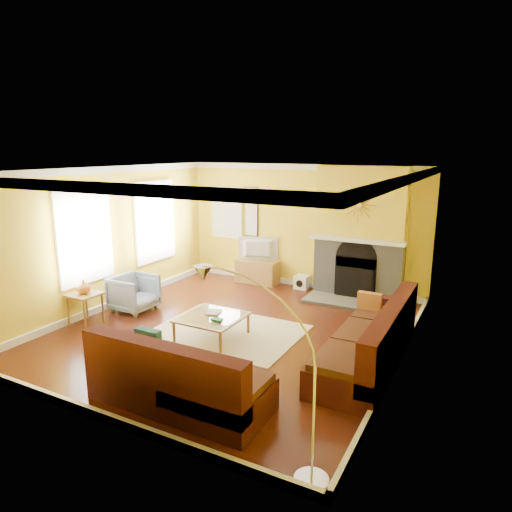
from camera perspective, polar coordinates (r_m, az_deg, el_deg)
The scene contains 27 objects.
floor at distance 7.87m, azimuth -2.88°, elevation -9.36°, with size 5.50×6.00×0.02m, color #552112.
ceiling at distance 7.28m, azimuth -3.13°, elevation 10.83°, with size 5.50×6.00×0.02m, color white.
wall_back at distance 10.11m, azimuth 5.78°, elevation 3.70°, with size 5.50×0.02×2.70m, color yellow.
wall_front at distance 5.21m, azimuth -20.31°, elevation -6.24°, with size 5.50×0.02×2.70m, color yellow.
wall_left at distance 9.16m, azimuth -18.02°, elevation 2.12°, with size 0.02×6.00×2.70m, color yellow.
wall_right at distance 6.53m, azimuth 18.32°, elevation -2.22°, with size 0.02×6.00×2.70m, color yellow.
baseboard at distance 7.85m, azimuth -2.89°, elevation -8.89°, with size 5.50×6.00×0.12m, color white, non-canonical shape.
crown_molding at distance 7.28m, azimuth -3.12°, elevation 10.28°, with size 5.50×6.00×0.12m, color white, non-canonical shape.
window_left_near at distance 10.04m, azimuth -12.62°, elevation 4.25°, with size 0.06×1.22×1.72m, color white.
window_left_far at distance 8.70m, azimuth -20.71°, elevation 2.36°, with size 0.06×1.22×1.72m, color white.
window_back at distance 10.88m, azimuth -3.63°, elevation 5.49°, with size 0.82×0.06×1.22m, color white.
wall_art at distance 10.56m, azimuth -0.58°, elevation 5.55°, with size 0.34×0.04×1.14m, color white.
fireplace at distance 9.49m, azimuth 12.87°, elevation 2.81°, with size 1.80×0.40×2.70m, color gray, non-canonical shape.
mantel at distance 9.28m, azimuth 12.45°, elevation 1.97°, with size 1.92×0.22×0.08m, color white.
hearth at distance 9.31m, azimuth 11.56°, elevation -5.74°, with size 1.80×0.70×0.06m, color gray.
sunburst at distance 9.18m, azimuth 12.68°, elevation 6.27°, with size 0.70×0.04×0.70m, color olive, non-canonical shape.
rug at distance 7.82m, azimuth -3.51°, elevation -9.38°, with size 2.40×1.80×0.02m, color beige.
sectional_sofa at distance 6.62m, azimuth 2.39°, elevation -9.54°, with size 3.25×3.97×0.90m, color #411614, non-canonical shape.
coffee_table at distance 7.54m, azimuth -5.53°, elevation -8.80°, with size 0.97×0.97×0.38m, color white, non-canonical shape.
media_console at distance 10.50m, azimuth 0.20°, elevation -1.93°, with size 0.97×0.44×0.53m, color olive.
tv at distance 10.37m, azimuth 0.20°, elevation 0.89°, with size 0.90×0.12×0.52m, color black.
subwoofer at distance 10.14m, azimuth 5.77°, elevation -3.24°, with size 0.30×0.30×0.30m, color white.
armchair at distance 8.99m, azimuth -14.99°, elevation -4.49°, with size 0.74×0.76×0.69m, color gray.
side_table at distance 8.61m, azimuth -20.53°, elevation -6.17°, with size 0.50×0.50×0.56m, color olive, non-canonical shape.
vase at distance 8.49m, azimuth -20.74°, elevation -3.60°, with size 0.24×0.24×0.25m, color orange.
book at distance 7.62m, azimuth -6.08°, elevation -6.93°, with size 0.21×0.29×0.03m, color white.
arc_lamp at distance 4.37m, azimuth 0.65°, elevation -14.70°, with size 1.25×0.36×1.93m, color silver, non-canonical shape.
Camera 1 is at (3.74, -6.23, 3.01)m, focal length 32.00 mm.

